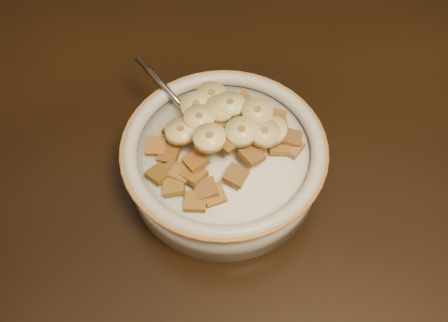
{
  "coord_description": "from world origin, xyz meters",
  "views": [
    {
      "loc": [
        -0.13,
        -0.26,
        1.21
      ],
      "look_at": [
        -0.13,
        0.03,
        0.78
      ],
      "focal_mm": 40.0,
      "sensor_mm": 36.0,
      "label": 1
    }
  ],
  "objects_px": {
    "chair": "(330,2)",
    "spoon": "(204,130)",
    "table": "(346,207)",
    "cereal_bowl": "(224,164)"
  },
  "relations": [
    {
      "from": "table",
      "to": "chair",
      "type": "distance_m",
      "value": 0.73
    },
    {
      "from": "chair",
      "to": "cereal_bowl",
      "type": "relative_size",
      "value": 4.76
    },
    {
      "from": "table",
      "to": "cereal_bowl",
      "type": "distance_m",
      "value": 0.14
    },
    {
      "from": "table",
      "to": "chair",
      "type": "height_order",
      "value": "chair"
    },
    {
      "from": "chair",
      "to": "cereal_bowl",
      "type": "height_order",
      "value": "chair"
    },
    {
      "from": "chair",
      "to": "spoon",
      "type": "height_order",
      "value": "chair"
    },
    {
      "from": "cereal_bowl",
      "to": "table",
      "type": "bearing_deg",
      "value": -11.42
    },
    {
      "from": "table",
      "to": "spoon",
      "type": "distance_m",
      "value": 0.18
    },
    {
      "from": "chair",
      "to": "spoon",
      "type": "distance_m",
      "value": 0.75
    },
    {
      "from": "spoon",
      "to": "table",
      "type": "bearing_deg",
      "value": 120.66
    }
  ]
}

